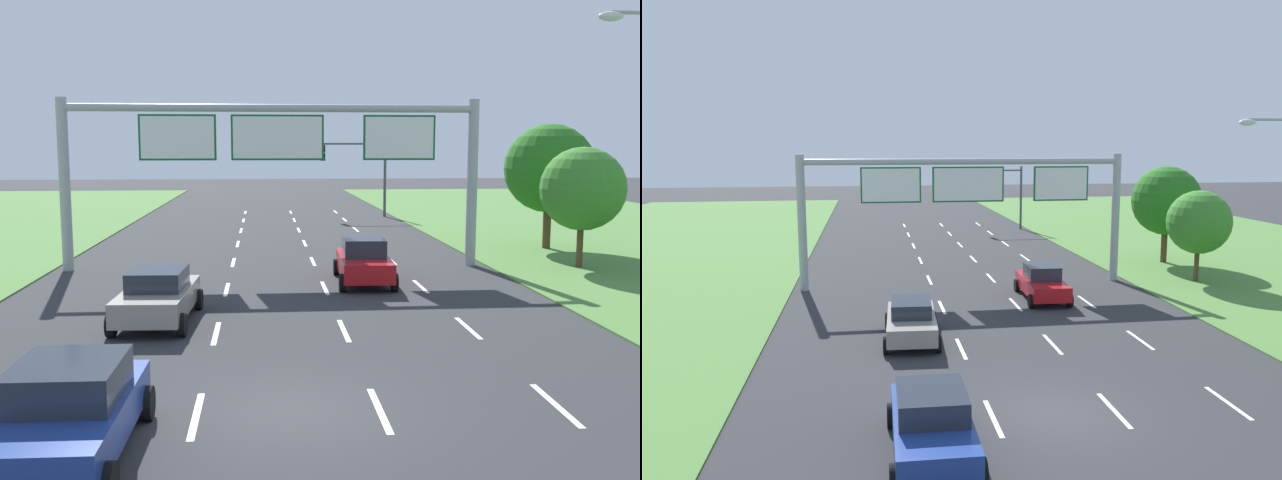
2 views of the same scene
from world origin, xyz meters
TOP-DOWN VIEW (x-y plane):
  - ground_plane at (0.00, 0.00)m, footprint 200.00×200.00m
  - lane_dashes_inner_left at (-1.75, 12.00)m, footprint 0.14×62.40m
  - lane_dashes_inner_right at (1.75, 12.00)m, footprint 0.14×62.40m
  - lane_dashes_slip at (5.25, 12.00)m, footprint 0.14×62.40m
  - car_near_red at (-3.49, 7.42)m, footprint 2.29×4.42m
  - car_lead_silver at (3.29, 12.92)m, footprint 2.21×4.51m
  - car_mid_lane at (-3.62, -1.68)m, footprint 2.20×4.34m
  - sign_gantry at (0.16, 16.47)m, footprint 17.24×0.44m
  - traffic_light_mast at (6.47, 37.93)m, footprint 4.76×0.49m
  - roadside_tree_mid at (12.69, 15.30)m, footprint 3.44×3.44m
  - roadside_tree_far at (13.54, 20.84)m, footprint 4.33×4.33m

SIDE VIEW (x-z plane):
  - ground_plane at x=0.00m, z-range 0.00..0.00m
  - lane_dashes_inner_left at x=-1.75m, z-range 0.00..0.01m
  - lane_dashes_inner_right at x=1.75m, z-range 0.00..0.01m
  - lane_dashes_slip at x=5.25m, z-range 0.00..0.01m
  - car_near_red at x=-3.49m, z-range 0.01..1.55m
  - car_mid_lane at x=-3.62m, z-range 0.01..1.60m
  - car_lead_silver at x=3.29m, z-range -0.03..1.64m
  - roadside_tree_mid at x=12.69m, z-range 0.79..5.83m
  - traffic_light_mast at x=6.47m, z-range 1.07..6.67m
  - roadside_tree_far at x=13.54m, z-range 0.90..7.06m
  - sign_gantry at x=0.16m, z-range 1.45..8.45m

